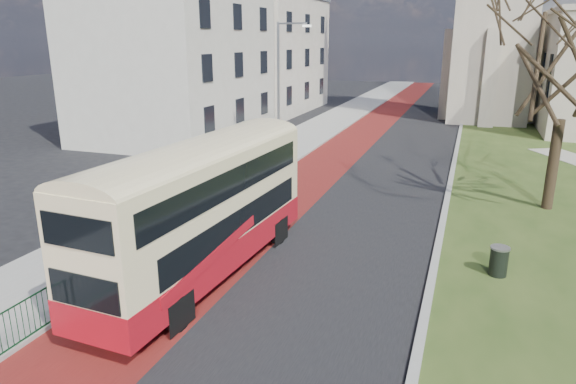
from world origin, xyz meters
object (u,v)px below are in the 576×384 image
at_px(litter_bin, 499,261).
at_px(bus, 203,204).
at_px(streetlamp, 281,83).
at_px(winter_tree_near, 571,43).

bearing_deg(litter_bin, bus, -160.79).
relative_size(streetlamp, winter_tree_near, 0.80).
bearing_deg(winter_tree_near, streetlamp, 157.63).
bearing_deg(streetlamp, winter_tree_near, -22.37).
relative_size(bus, litter_bin, 10.54).
height_order(streetlamp, bus, streetlamp).
distance_m(bus, litter_bin, 9.30).
bearing_deg(bus, winter_tree_near, 48.16).
bearing_deg(winter_tree_near, bus, -135.07).
bearing_deg(bus, streetlamp, 105.72).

